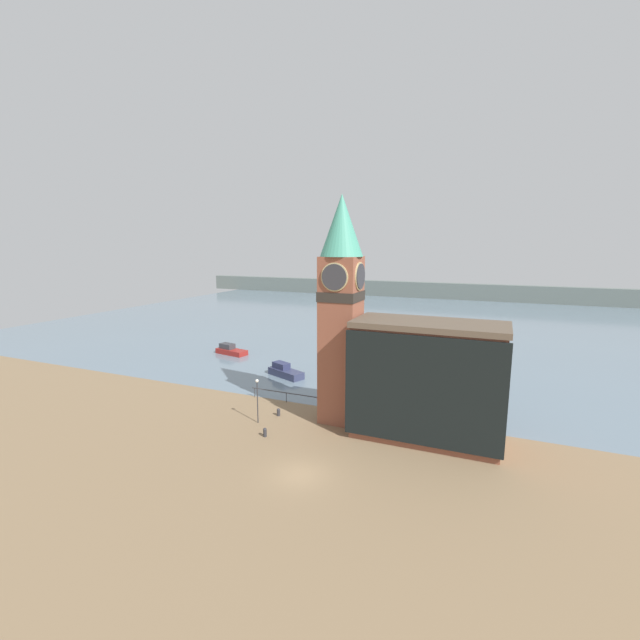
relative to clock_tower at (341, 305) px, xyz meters
name	(u,v)px	position (x,y,z in m)	size (l,w,h in m)	color
ground_plane	(301,474)	(0.82, -10.67, -11.33)	(160.00, 160.00, 0.00)	#846B4C
water	(438,319)	(0.82, 62.38, -11.33)	(160.00, 120.00, 0.00)	slate
far_shoreline	(456,291)	(0.82, 102.38, -8.83)	(180.00, 3.00, 5.00)	slate
pier_railing	(286,394)	(-7.01, 2.13, -10.40)	(8.58, 0.08, 1.09)	#333338
clock_tower	(341,305)	(0.00, 0.00, 0.00)	(3.94, 3.94, 21.32)	brown
pier_building	(427,381)	(8.24, -0.79, -6.10)	(12.89, 5.97, 10.41)	brown
boat_near	(285,371)	(-11.46, 10.31, -10.70)	(5.48, 3.66, 1.70)	#333856
boat_far	(231,350)	(-24.66, 17.24, -10.76)	(5.45, 2.88, 1.57)	maroon
mooring_bollard_near	(278,412)	(-6.00, -1.50, -10.92)	(0.35, 0.35, 0.76)	#2D2D33
mooring_bollard_far	(265,432)	(-4.84, -6.15, -10.89)	(0.33, 0.33, 0.82)	#2D2D33
lamp_post	(257,393)	(-6.99, -3.79, -8.34)	(0.32, 0.32, 4.34)	#2D2D33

